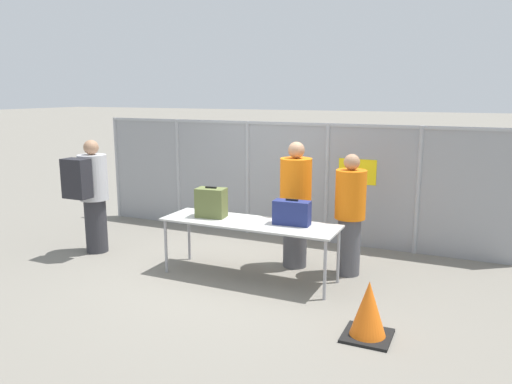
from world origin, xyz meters
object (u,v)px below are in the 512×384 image
inspection_table (250,225)px  utility_trailer (356,188)px  suitcase_olive (211,203)px  security_worker_near (296,203)px  traveler_hooded (91,192)px  suitcase_navy (292,213)px  traffic_cone (368,311)px  security_worker_far (350,213)px

inspection_table → utility_trailer: inspection_table is taller
suitcase_olive → utility_trailer: size_ratio=0.11×
security_worker_near → utility_trailer: security_worker_near is taller
inspection_table → traveler_hooded: bearing=-179.2°
suitcase_navy → traveler_hooded: bearing=-177.5°
inspection_table → traffic_cone: (1.81, -1.02, -0.44)m
security_worker_far → security_worker_near: bearing=-14.7°
utility_trailer → traveler_hooded: bearing=-121.9°
traveler_hooded → traffic_cone: (4.46, -0.98, -0.68)m
suitcase_navy → suitcase_olive: bearing=-176.1°
traveler_hooded → traffic_cone: size_ratio=2.90×
traffic_cone → security_worker_far: bearing=110.4°
suitcase_navy → security_worker_far: security_worker_far is taller
traffic_cone → utility_trailer: bearing=104.6°
inspection_table → suitcase_olive: 0.64m
suitcase_navy → traffic_cone: size_ratio=0.80×
suitcase_navy → utility_trailer: 4.66m
security_worker_near → utility_trailer: 4.08m
security_worker_far → suitcase_navy: bearing=28.2°
traveler_hooded → traffic_cone: traveler_hooded is taller
suitcase_navy → traveler_hooded: traveler_hooded is taller
suitcase_olive → security_worker_near: (0.98, 0.65, -0.05)m
inspection_table → security_worker_near: size_ratio=1.33×
utility_trailer → traffic_cone: size_ratio=6.37×
suitcase_navy → security_worker_far: (0.62, 0.58, -0.07)m
suitcase_olive → inspection_table: bearing=-2.0°
suitcase_olive → utility_trailer: bearing=79.2°
suitcase_olive → traveler_hooded: 2.06m
traveler_hooded → security_worker_far: size_ratio=1.06×
inspection_table → security_worker_far: size_ratio=1.44×
suitcase_olive → utility_trailer: 4.82m
suitcase_olive → utility_trailer: (0.90, 4.70, -0.54)m
suitcase_navy → security_worker_near: (-0.16, 0.58, -0.01)m
traveler_hooded → utility_trailer: 5.63m
suitcase_navy → security_worker_near: bearing=105.4°
inspection_table → security_worker_near: security_worker_near is taller
inspection_table → security_worker_near: (0.40, 0.67, 0.20)m
suitcase_navy → traffic_cone: suitcase_navy is taller
traveler_hooded → traffic_cone: 4.61m
inspection_table → traveler_hooded: size_ratio=1.36×
traveler_hooded → security_worker_near: 3.13m
security_worker_near → security_worker_far: (0.78, -0.00, -0.07)m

